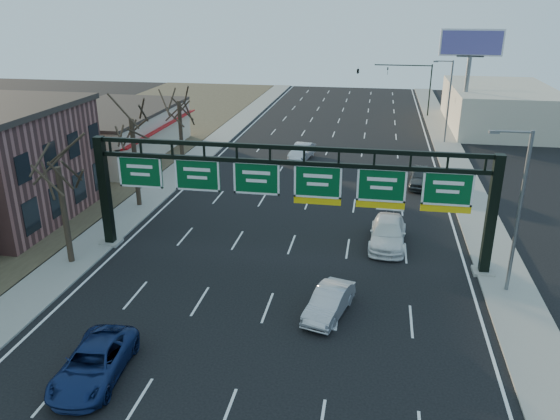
% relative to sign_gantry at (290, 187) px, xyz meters
% --- Properties ---
extents(ground, '(160.00, 160.00, 0.00)m').
position_rel_sign_gantry_xyz_m(ground, '(-0.16, -8.00, -4.63)').
color(ground, black).
rests_on(ground, ground).
extents(sidewalk_left, '(3.00, 120.00, 0.12)m').
position_rel_sign_gantry_xyz_m(sidewalk_left, '(-12.96, 12.00, -4.57)').
color(sidewalk_left, gray).
rests_on(sidewalk_left, ground).
extents(sidewalk_right, '(3.00, 120.00, 0.12)m').
position_rel_sign_gantry_xyz_m(sidewalk_right, '(12.64, 12.00, -4.57)').
color(sidewalk_right, gray).
rests_on(sidewalk_right, ground).
extents(dirt_strip_left, '(21.00, 120.00, 0.06)m').
position_rel_sign_gantry_xyz_m(dirt_strip_left, '(-25.16, 12.00, -4.60)').
color(dirt_strip_left, '#473D2B').
rests_on(dirt_strip_left, ground).
extents(lane_markings, '(21.60, 120.00, 0.01)m').
position_rel_sign_gantry_xyz_m(lane_markings, '(-0.16, 12.00, -4.62)').
color(lane_markings, white).
rests_on(lane_markings, ground).
extents(sign_gantry, '(24.60, 1.20, 7.20)m').
position_rel_sign_gantry_xyz_m(sign_gantry, '(0.00, 0.00, 0.00)').
color(sign_gantry, black).
rests_on(sign_gantry, ground).
extents(cream_strip, '(10.90, 18.40, 4.70)m').
position_rel_sign_gantry_xyz_m(cream_strip, '(-21.64, 21.00, -2.27)').
color(cream_strip, beige).
rests_on(cream_strip, ground).
extents(building_right_distant, '(12.00, 20.00, 5.00)m').
position_rel_sign_gantry_xyz_m(building_right_distant, '(19.84, 42.00, -2.13)').
color(building_right_distant, beige).
rests_on(building_right_distant, ground).
extents(tree_gantry, '(3.60, 3.60, 8.48)m').
position_rel_sign_gantry_xyz_m(tree_gantry, '(-12.96, -3.00, 2.48)').
color(tree_gantry, '#2D2219').
rests_on(tree_gantry, sidewalk_left).
extents(tree_mid, '(3.60, 3.60, 9.24)m').
position_rel_sign_gantry_xyz_m(tree_mid, '(-12.96, 7.00, 3.23)').
color(tree_mid, '#2D2219').
rests_on(tree_mid, sidewalk_left).
extents(tree_far, '(3.60, 3.60, 8.86)m').
position_rel_sign_gantry_xyz_m(tree_far, '(-12.96, 17.00, 2.86)').
color(tree_far, '#2D2219').
rests_on(tree_far, sidewalk_left).
extents(streetlight_near, '(2.15, 0.22, 9.00)m').
position_rel_sign_gantry_xyz_m(streetlight_near, '(12.31, -2.00, 0.45)').
color(streetlight_near, slate).
rests_on(streetlight_near, sidewalk_right).
extents(streetlight_far, '(2.15, 0.22, 9.00)m').
position_rel_sign_gantry_xyz_m(streetlight_far, '(12.31, 32.00, 0.45)').
color(streetlight_far, slate).
rests_on(streetlight_far, sidewalk_right).
extents(billboard_right, '(7.00, 0.50, 12.00)m').
position_rel_sign_gantry_xyz_m(billboard_right, '(14.84, 36.98, 4.43)').
color(billboard_right, slate).
rests_on(billboard_right, ground).
extents(traffic_signal_mast, '(10.16, 0.54, 7.00)m').
position_rel_sign_gantry_xyz_m(traffic_signal_mast, '(5.53, 47.00, 0.87)').
color(traffic_signal_mast, black).
rests_on(traffic_signal_mast, ground).
extents(car_blue_suv, '(2.80, 5.37, 1.44)m').
position_rel_sign_gantry_xyz_m(car_blue_suv, '(-6.22, -12.83, -3.91)').
color(car_blue_suv, navy).
rests_on(car_blue_suv, ground).
extents(car_silver_sedan, '(2.52, 4.50, 1.40)m').
position_rel_sign_gantry_xyz_m(car_silver_sedan, '(3.05, -6.09, -3.93)').
color(car_silver_sedan, '#A8A9AD').
rests_on(car_silver_sedan, ground).
extents(car_white_wagon, '(2.52, 5.68, 1.62)m').
position_rel_sign_gantry_xyz_m(car_white_wagon, '(6.01, 3.11, -3.82)').
color(car_white_wagon, white).
rests_on(car_white_wagon, ground).
extents(car_grey_far, '(2.38, 5.03, 1.66)m').
position_rel_sign_gantry_xyz_m(car_grey_far, '(8.89, 15.89, -3.80)').
color(car_grey_far, '#3A3D3F').
rests_on(car_grey_far, ground).
extents(car_silver_distant, '(2.35, 4.88, 1.54)m').
position_rel_sign_gantry_xyz_m(car_silver_distant, '(-2.38, 22.53, -3.86)').
color(car_silver_distant, '#B5B6BA').
rests_on(car_silver_distant, ground).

